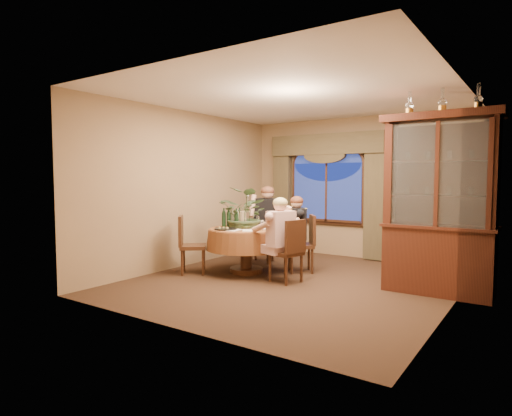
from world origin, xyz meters
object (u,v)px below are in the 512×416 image
Objects in this scene: chair_back at (262,237)px; wine_bottle_0 at (237,218)px; oil_lamp_right at (478,97)px; wine_bottle_3 at (232,217)px; chair_front_left at (193,245)px; person_scarf at (298,234)px; wine_bottle_2 at (237,218)px; chair_back_right at (301,244)px; wine_bottle_5 at (224,218)px; person_pink at (281,240)px; person_back at (268,225)px; wine_bottle_4 at (229,218)px; centerpiece_plant at (246,193)px; stoneware_vase at (243,219)px; oil_lamp_left at (410,103)px; wine_bottle_1 at (240,217)px; dining_table at (246,250)px; chair_right at (286,251)px; oil_lamp_center at (443,100)px; china_cabinet at (439,205)px; olive_bowl at (246,227)px.

chair_back is 2.91× the size of wine_bottle_0.
oil_lamp_right is 4.13m from wine_bottle_3.
chair_front_left is 1.77m from person_scarf.
wine_bottle_2 is at bearing 79.31° from chair_back.
chair_back_right is at bearing 88.43° from chair_front_left.
wine_bottle_3 is (-0.09, -0.79, 0.44)m from chair_back.
chair_front_left is at bearing 90.36° from person_scarf.
person_scarf is 1.29m from wine_bottle_5.
oil_lamp_right is at bearing 5.99° from wine_bottle_0.
person_back is at bearing 58.82° from person_pink.
person_scarf is (0.95, -0.32, 0.17)m from chair_back.
chair_front_left is 2.91× the size of wine_bottle_4.
person_back reaches higher than wine_bottle_2.
wine_bottle_2 is (-3.55, -0.46, -1.72)m from oil_lamp_right.
chair_front_left is 1.25m from centerpiece_plant.
wine_bottle_4 is at bearing -148.07° from stoneware_vase.
chair_back is (-2.79, 0.46, -2.15)m from oil_lamp_left.
chair_front_left is at bearing -118.09° from wine_bottle_1.
wine_bottle_3 is at bearing -173.61° from oil_lamp_left.
wine_bottle_3 is at bearing 91.66° from person_pink.
dining_table is 0.95m from person_back.
oil_lamp_left is at bearing 7.85° from wine_bottle_0.
chair_back is 2.91× the size of wine_bottle_5.
wine_bottle_5 is at bearing -116.79° from wine_bottle_1.
person_back is (-0.13, 0.88, 0.35)m from dining_table.
stoneware_vase is (-0.14, 0.09, 0.51)m from dining_table.
chair_back is at bearing 35.80° from chair_back_right.
wine_bottle_1 is at bearing 69.09° from person_back.
centerpiece_plant is 2.95× the size of wine_bottle_4.
wine_bottle_3 is at bearing 145.63° from wine_bottle_2.
dining_table is 1.40× the size of chair_right.
wine_bottle_2 reaches higher than chair_right.
oil_lamp_center reaches higher than wine_bottle_3.
chair_back is 3.51× the size of stoneware_vase.
wine_bottle_2 is (-0.91, -0.60, 0.44)m from chair_back_right.
china_cabinet is at bearing 7.82° from dining_table.
chair_back_right is at bearing 33.40° from wine_bottle_2.
chair_back is 2.91× the size of wine_bottle_3.
oil_lamp_left is 3.55m from chair_back.
centerpiece_plant is at bearing 121.88° from olive_bowl.
oil_lamp_center reaches higher than wine_bottle_0.
wine_bottle_2 is at bearing -4.41° from wine_bottle_4.
wine_bottle_5 is (-0.06, -0.16, 0.00)m from wine_bottle_3.
stoneware_vase is at bearing 82.32° from chair_back.
person_pink is 1.30m from wine_bottle_3.
wine_bottle_3 is at bearing 70.03° from wine_bottle_5.
dining_table is 3.74m from oil_lamp_center.
olive_bowl is (-0.84, 0.26, 0.12)m from person_pink.
china_cabinet is 1.70× the size of person_back.
stoneware_vase reaches higher than chair_back_right.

